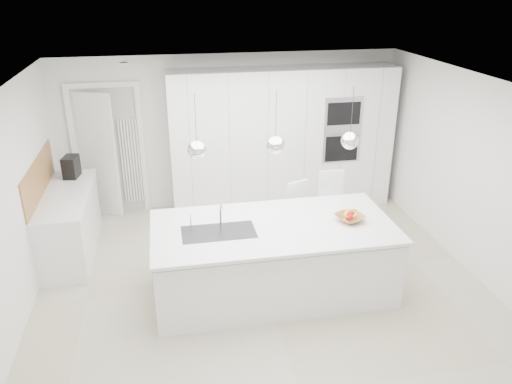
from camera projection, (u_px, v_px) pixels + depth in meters
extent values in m
plane|color=#BAB198|center=(260.00, 280.00, 6.40)|extent=(5.50, 5.50, 0.00)
plane|color=white|center=(231.00, 131.00, 8.16)|extent=(5.50, 0.00, 5.50)
plane|color=white|center=(14.00, 209.00, 5.43)|extent=(0.00, 5.00, 5.00)
plane|color=white|center=(261.00, 85.00, 5.41)|extent=(5.50, 5.50, 0.00)
cube|color=white|center=(282.00, 140.00, 8.07)|extent=(3.60, 0.60, 2.30)
cube|color=white|center=(93.00, 155.00, 7.80)|extent=(0.76, 0.38, 2.00)
cube|color=white|center=(70.00, 224.00, 6.89)|extent=(0.60, 1.80, 0.86)
cube|color=white|center=(65.00, 195.00, 6.71)|extent=(0.62, 1.82, 0.04)
cube|color=#AD7742|center=(39.00, 178.00, 6.55)|extent=(0.02, 1.80, 0.50)
cube|color=white|center=(274.00, 262.00, 5.98)|extent=(2.80, 1.20, 0.86)
cube|color=white|center=(273.00, 227.00, 5.85)|extent=(2.84, 1.40, 0.04)
cylinder|color=white|center=(220.00, 212.00, 5.81)|extent=(0.02, 0.02, 0.30)
sphere|color=white|center=(197.00, 150.00, 5.25)|extent=(0.20, 0.20, 0.20)
sphere|color=white|center=(276.00, 145.00, 5.40)|extent=(0.20, 0.20, 0.20)
sphere|color=white|center=(350.00, 141.00, 5.54)|extent=(0.20, 0.20, 0.20)
imported|color=#AD7742|center=(350.00, 218.00, 5.93)|extent=(0.42, 0.42, 0.08)
cube|color=black|center=(71.00, 167.00, 7.20)|extent=(0.23, 0.32, 0.31)
sphere|color=red|center=(349.00, 218.00, 5.87)|extent=(0.07, 0.07, 0.07)
sphere|color=red|center=(350.00, 217.00, 5.88)|extent=(0.08, 0.08, 0.08)
sphere|color=red|center=(351.00, 214.00, 5.96)|extent=(0.08, 0.08, 0.08)
torus|color=yellow|center=(351.00, 213.00, 5.88)|extent=(0.23, 0.17, 0.21)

